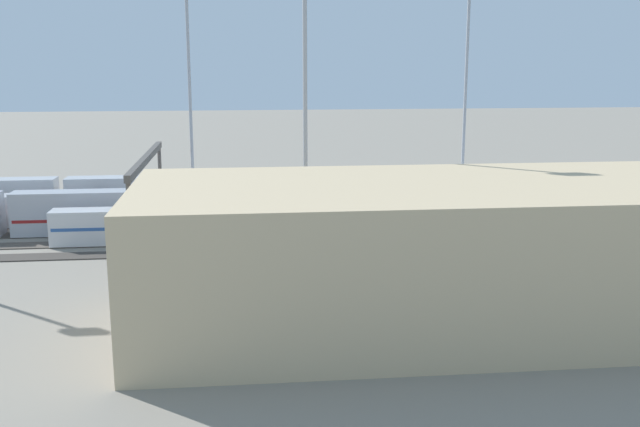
# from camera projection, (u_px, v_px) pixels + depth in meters

# --- Properties ---
(ground_plane) EXTENTS (400.00, 400.00, 0.00)m
(ground_plane) POSITION_uv_depth(u_px,v_px,m) (313.00, 224.00, 90.96)
(ground_plane) COLOR gray
(track_bed_0) EXTENTS (140.00, 2.80, 0.12)m
(track_bed_0) POSITION_uv_depth(u_px,v_px,m) (304.00, 204.00, 103.10)
(track_bed_0) COLOR #4C443D
(track_bed_0) RESTS_ON ground_plane
(track_bed_1) EXTENTS (140.00, 2.80, 0.12)m
(track_bed_1) POSITION_uv_depth(u_px,v_px,m) (307.00, 211.00, 98.24)
(track_bed_1) COLOR #4C443D
(track_bed_1) RESTS_ON ground_plane
(track_bed_2) EXTENTS (140.00, 2.80, 0.12)m
(track_bed_2) POSITION_uv_depth(u_px,v_px,m) (311.00, 219.00, 93.38)
(track_bed_2) COLOR #4C443D
(track_bed_2) RESTS_ON ground_plane
(track_bed_3) EXTENTS (140.00, 2.80, 0.12)m
(track_bed_3) POSITION_uv_depth(u_px,v_px,m) (315.00, 228.00, 88.52)
(track_bed_3) COLOR #4C443D
(track_bed_3) RESTS_ON ground_plane
(track_bed_4) EXTENTS (140.00, 2.80, 0.12)m
(track_bed_4) POSITION_uv_depth(u_px,v_px,m) (319.00, 238.00, 83.66)
(track_bed_4) COLOR #4C443D
(track_bed_4) RESTS_ON ground_plane
(track_bed_5) EXTENTS (140.00, 2.80, 0.12)m
(track_bed_5) POSITION_uv_depth(u_px,v_px,m) (324.00, 249.00, 78.80)
(track_bed_5) COLOR #3D3833
(track_bed_5) RESTS_ON ground_plane
(train_on_track_3) EXTENTS (119.80, 3.06, 5.00)m
(train_on_track_3) POSITION_uv_depth(u_px,v_px,m) (321.00, 207.00, 88.06)
(train_on_track_3) COLOR #A8AAB2
(train_on_track_3) RESTS_ON ground_plane
(train_on_track_1) EXTENTS (119.80, 3.06, 5.00)m
(train_on_track_1) POSITION_uv_depth(u_px,v_px,m) (341.00, 192.00, 98.20)
(train_on_track_1) COLOR #B7BABF
(train_on_track_1) RESTS_ON ground_plane
(train_on_track_4) EXTENTS (71.40, 3.06, 3.80)m
(train_on_track_4) POSITION_uv_depth(u_px,v_px,m) (373.00, 220.00, 83.90)
(train_on_track_4) COLOR silver
(train_on_track_4) RESTS_ON ground_plane
(train_on_track_2) EXTENTS (139.00, 3.00, 4.40)m
(train_on_track_2) POSITION_uv_depth(u_px,v_px,m) (280.00, 204.00, 92.54)
(train_on_track_2) COLOR #1E6B9E
(train_on_track_2) RESTS_ON ground_plane
(train_on_track_0) EXTENTS (71.40, 3.00, 5.00)m
(train_on_track_0) POSITION_uv_depth(u_px,v_px,m) (444.00, 183.00, 104.69)
(train_on_track_0) COLOR silver
(train_on_track_0) RESTS_ON ground_plane
(light_mast_0) EXTENTS (2.80, 0.70, 32.31)m
(light_mast_0) POSITION_uv_depth(u_px,v_px,m) (467.00, 58.00, 103.89)
(light_mast_0) COLOR #9EA0A5
(light_mast_0) RESTS_ON ground_plane
(light_mast_2) EXTENTS (2.80, 0.70, 29.66)m
(light_mast_2) POSITION_uv_depth(u_px,v_px,m) (189.00, 69.00, 99.84)
(light_mast_2) COLOR #9EA0A5
(light_mast_2) RESTS_ON ground_plane
(light_mast_3) EXTENTS (2.80, 0.70, 31.54)m
(light_mast_3) POSITION_uv_depth(u_px,v_px,m) (305.00, 63.00, 71.58)
(light_mast_3) COLOR #9EA0A5
(light_mast_3) RESTS_ON ground_plane
(signal_gantry) EXTENTS (0.70, 30.00, 8.80)m
(signal_gantry) POSITION_uv_depth(u_px,v_px,m) (146.00, 166.00, 87.27)
(signal_gantry) COLOR #4C4742
(signal_gantry) RESTS_ON ground_plane
(maintenance_shed) EXTENTS (45.61, 18.96, 11.06)m
(maintenance_shed) POSITION_uv_depth(u_px,v_px,m) (437.00, 254.00, 55.94)
(maintenance_shed) COLOR tan
(maintenance_shed) RESTS_ON ground_plane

